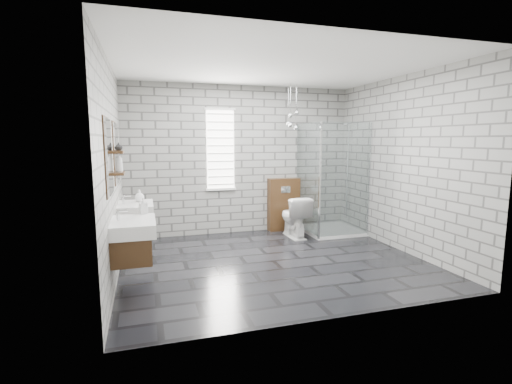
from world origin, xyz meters
name	(u,v)px	position (x,y,z in m)	size (l,w,h in m)	color
floor	(273,262)	(0.00, 0.00, -0.01)	(4.20, 3.60, 0.02)	black
ceiling	(275,66)	(0.00, 0.00, 2.71)	(4.20, 3.60, 0.02)	white
wall_back	(242,160)	(0.00, 1.81, 1.35)	(4.20, 0.02, 2.70)	gray
wall_front	(339,181)	(0.00, -1.81, 1.35)	(4.20, 0.02, 2.70)	gray
wall_left	(112,171)	(-2.11, 0.00, 1.35)	(0.02, 3.60, 2.70)	gray
wall_right	(403,164)	(2.11, 0.00, 1.35)	(0.02, 3.60, 2.70)	gray
vanity_left	(130,229)	(-1.91, -0.62, 0.76)	(0.47, 0.70, 1.57)	#452B15
vanity_right	(133,210)	(-1.91, 0.51, 0.76)	(0.47, 0.70, 1.57)	#452B15
shelf_lower	(119,174)	(-2.03, -0.05, 1.32)	(0.14, 0.30, 0.03)	#452B15
shelf_upper	(117,152)	(-2.03, -0.05, 1.58)	(0.14, 0.30, 0.03)	#452B15
window	(220,150)	(-0.40, 1.78, 1.55)	(0.56, 0.05, 1.48)	white
cistern_panel	(284,204)	(0.80, 1.70, 0.50)	(0.60, 0.20, 1.00)	#452B15
flush_plate	(286,190)	(0.80, 1.60, 0.80)	(0.18, 0.01, 0.12)	silver
shower_enclosure	(329,207)	(1.50, 1.18, 0.50)	(1.00, 1.00, 2.03)	white
pendant_cluster	(292,121)	(0.81, 1.36, 2.06)	(0.26, 0.25, 0.81)	silver
toilet	(294,216)	(0.80, 1.17, 0.37)	(0.41, 0.72, 0.74)	white
soap_bottle_a	(143,206)	(-1.76, -0.29, 0.95)	(0.09, 0.09, 0.19)	#B2B2B2
soap_bottle_b	(139,196)	(-1.81, 0.65, 0.94)	(0.13, 0.13, 0.17)	#B2B2B2
soap_bottle_c	(119,163)	(-2.02, -0.05, 1.45)	(0.09, 0.09, 0.24)	#B2B2B2
vase	(119,147)	(-2.02, 0.06, 1.64)	(0.09, 0.09, 0.10)	#B2B2B2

